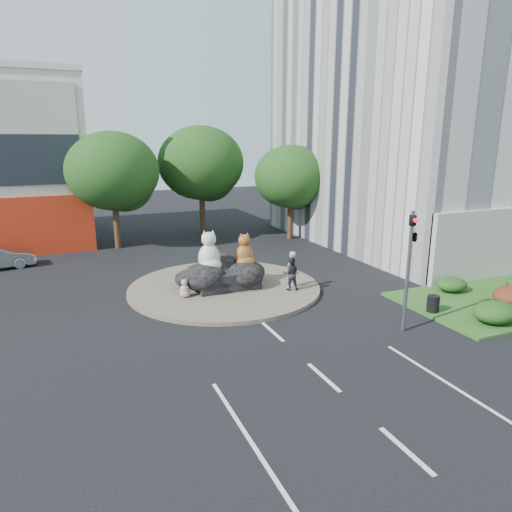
{
  "coord_description": "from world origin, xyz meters",
  "views": [
    {
      "loc": [
        -7.42,
        -11.7,
        7.67
      ],
      "look_at": [
        1.24,
        8.66,
        2.0
      ],
      "focal_mm": 32.0,
      "sensor_mm": 36.0,
      "label": 1
    }
  ],
  "objects_px": {
    "kitten_calico": "(185,288)",
    "pedestrian_dark": "(291,274)",
    "kitten_white": "(259,278)",
    "litter_bin": "(433,304)",
    "cat_white": "(209,251)",
    "cat_tabby": "(244,250)",
    "pedestrian_pink": "(291,269)"
  },
  "relations": [
    {
      "from": "kitten_calico",
      "to": "kitten_white",
      "type": "relative_size",
      "value": 1.15
    },
    {
      "from": "cat_white",
      "to": "kitten_white",
      "type": "bearing_deg",
      "value": -7.67
    },
    {
      "from": "kitten_white",
      "to": "pedestrian_pink",
      "type": "bearing_deg",
      "value": -48.81
    },
    {
      "from": "pedestrian_pink",
      "to": "pedestrian_dark",
      "type": "height_order",
      "value": "pedestrian_pink"
    },
    {
      "from": "kitten_white",
      "to": "litter_bin",
      "type": "xyz_separation_m",
      "value": [
        5.83,
        -6.34,
        -0.11
      ]
    },
    {
      "from": "pedestrian_pink",
      "to": "pedestrian_dark",
      "type": "distance_m",
      "value": 0.48
    },
    {
      "from": "cat_white",
      "to": "kitten_calico",
      "type": "bearing_deg",
      "value": -146.07
    },
    {
      "from": "kitten_calico",
      "to": "pedestrian_pink",
      "type": "distance_m",
      "value": 5.56
    },
    {
      "from": "cat_white",
      "to": "kitten_white",
      "type": "xyz_separation_m",
      "value": [
        2.49,
        -0.6,
        -1.58
      ]
    },
    {
      "from": "kitten_calico",
      "to": "pedestrian_pink",
      "type": "relative_size",
      "value": 0.49
    },
    {
      "from": "kitten_calico",
      "to": "pedestrian_dark",
      "type": "relative_size",
      "value": 0.55
    },
    {
      "from": "cat_white",
      "to": "cat_tabby",
      "type": "relative_size",
      "value": 1.17
    },
    {
      "from": "kitten_calico",
      "to": "litter_bin",
      "type": "relative_size",
      "value": 1.25
    },
    {
      "from": "kitten_calico",
      "to": "kitten_white",
      "type": "distance_m",
      "value": 4.03
    },
    {
      "from": "pedestrian_pink",
      "to": "pedestrian_dark",
      "type": "xyz_separation_m",
      "value": [
        -0.23,
        -0.41,
        -0.1
      ]
    },
    {
      "from": "cat_tabby",
      "to": "pedestrian_dark",
      "type": "distance_m",
      "value": 2.8
    },
    {
      "from": "cat_white",
      "to": "cat_tabby",
      "type": "distance_m",
      "value": 1.96
    },
    {
      "from": "kitten_calico",
      "to": "pedestrian_dark",
      "type": "distance_m",
      "value": 5.39
    },
    {
      "from": "cat_tabby",
      "to": "kitten_white",
      "type": "relative_size",
      "value": 2.29
    },
    {
      "from": "cat_white",
      "to": "litter_bin",
      "type": "bearing_deg",
      "value": -33.92
    },
    {
      "from": "cat_tabby",
      "to": "kitten_white",
      "type": "bearing_deg",
      "value": -56.35
    },
    {
      "from": "kitten_white",
      "to": "kitten_calico",
      "type": "bearing_deg",
      "value": 164.72
    },
    {
      "from": "cat_white",
      "to": "litter_bin",
      "type": "distance_m",
      "value": 10.96
    },
    {
      "from": "cat_tabby",
      "to": "kitten_white",
      "type": "height_order",
      "value": "cat_tabby"
    },
    {
      "from": "pedestrian_dark",
      "to": "litter_bin",
      "type": "bearing_deg",
      "value": 154.98
    },
    {
      "from": "kitten_calico",
      "to": "litter_bin",
      "type": "height_order",
      "value": "kitten_calico"
    },
    {
      "from": "kitten_white",
      "to": "cat_white",
      "type": "bearing_deg",
      "value": 148.03
    },
    {
      "from": "kitten_calico",
      "to": "pedestrian_pink",
      "type": "bearing_deg",
      "value": 7.47
    },
    {
      "from": "cat_white",
      "to": "kitten_white",
      "type": "height_order",
      "value": "cat_white"
    },
    {
      "from": "cat_tabby",
      "to": "pedestrian_dark",
      "type": "relative_size",
      "value": 1.09
    },
    {
      "from": "kitten_calico",
      "to": "litter_bin",
      "type": "bearing_deg",
      "value": -17.66
    },
    {
      "from": "pedestrian_dark",
      "to": "cat_tabby",
      "type": "bearing_deg",
      "value": -24.89
    }
  ]
}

